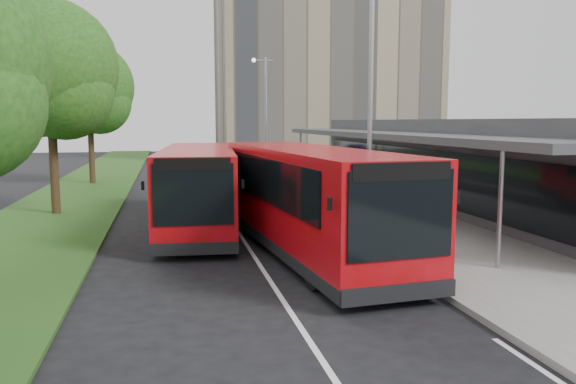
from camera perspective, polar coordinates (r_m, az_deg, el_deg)
name	(u,v)px	position (r m, az deg, el deg)	size (l,w,h in m)	color
ground	(255,257)	(16.37, -3.40, -6.64)	(120.00, 120.00, 0.00)	black
pavement	(298,180)	(36.89, 1.06, 1.22)	(5.00, 80.00, 0.15)	slate
grass_verge	(91,185)	(36.21, -19.40, 0.66)	(5.00, 80.00, 0.10)	#254C18
lane_centre_line	(213,193)	(31.05, -7.64, -0.10)	(0.12, 70.00, 0.01)	silver
kerb_dashes	(260,184)	(35.39, -2.83, 0.85)	(0.12, 56.00, 0.01)	silver
office_block	(325,72)	(60.21, 3.76, 12.02)	(22.00, 12.00, 18.00)	gray
station_building	(459,162)	(27.23, 17.02, 2.94)	(7.70, 26.00, 4.00)	#323234
tree_mid	(49,77)	(25.25, -23.09, 10.74)	(5.51, 5.51, 8.86)	#352515
tree_far	(89,93)	(37.09, -19.58, 9.49)	(5.45, 5.45, 8.77)	#352515
lamp_post_near	(368,97)	(18.89, 8.14, 9.57)	(1.44, 0.28, 8.00)	gray
lamp_post_far	(265,109)	(38.28, -2.40, 8.39)	(1.44, 0.28, 8.00)	gray
bus_main	(309,200)	(16.55, 2.20, -0.83)	(3.80, 11.23, 3.13)	#B20916
bus_second	(199,187)	(20.78, -9.08, 0.47)	(3.46, 10.57, 2.94)	#B20916
litter_bin	(339,190)	(26.96, 5.19, 0.25)	(0.57, 0.57, 1.03)	#361F16
bollard	(292,173)	(35.82, 0.39, 1.90)	(0.15, 0.15, 0.92)	#EAB60C
car_near	(209,157)	(52.83, -7.98, 3.53)	(1.42, 3.54, 1.21)	#500C0B
car_far	(176,153)	(59.58, -11.31, 3.94)	(1.44, 4.14, 1.36)	navy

